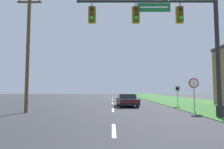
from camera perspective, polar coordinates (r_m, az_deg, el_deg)
The scene contains 7 objects.
grass_verge_right at distance 34.03m, azimuth 18.10°, elevation -6.92°, with size 10.00×110.00×0.04m.
road_center_line at distance 24.36m, azimuth 0.04°, elevation -8.26°, with size 0.16×34.80×0.01m.
signal_mast at distance 13.18m, azimuth 18.45°, elevation 10.57°, with size 8.91×0.47×8.01m.
car_ahead at distance 20.41m, azimuth 4.18°, elevation -7.32°, with size 2.09×4.38×1.19m.
stop_sign at distance 16.52m, azimuth 22.22°, elevation -3.32°, with size 0.76×0.07×2.50m.
route_sign_post at distance 21.42m, azimuth 18.08°, elevation -4.51°, with size 0.55×0.06×2.03m.
utility_pole_near at distance 16.14m, azimuth -23.02°, elevation 6.98°, with size 1.80×0.26×9.16m.
Camera 1 is at (-0.07, -2.30, 1.65)m, focal length 32.00 mm.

